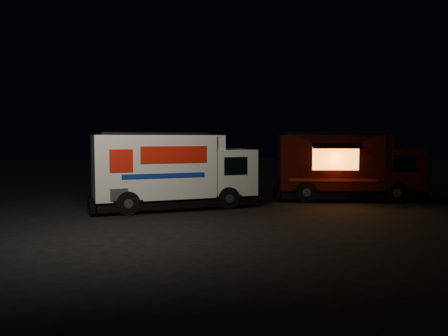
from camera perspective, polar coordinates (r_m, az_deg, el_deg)
The scene contains 3 objects.
ground at distance 15.17m, azimuth -7.44°, elevation -6.03°, with size 80.00×80.00×0.00m, color black.
white_truck at distance 16.38m, azimuth -6.40°, elevation -0.31°, with size 6.22×2.12×2.82m, color white, non-canonical shape.
red_truck at distance 19.21m, azimuth 15.78°, elevation 0.24°, with size 6.11×2.25×2.85m, color black, non-canonical shape.
Camera 1 is at (-0.71, -14.92, 2.63)m, focal length 35.00 mm.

